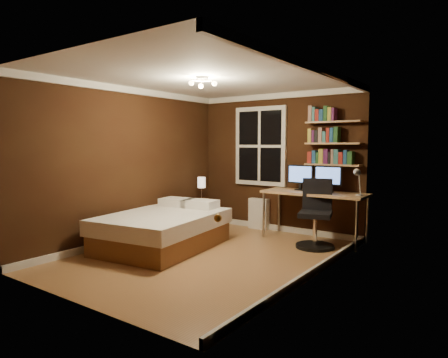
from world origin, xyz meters
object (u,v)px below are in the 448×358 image
Objects in this scene: nightstand at (202,214)px; bedside_lamp at (202,189)px; office_chair at (316,221)px; monitor_right at (328,179)px; desk_lamp at (358,182)px; desk at (314,196)px; radiator at (259,214)px; bed at (164,229)px; monitor_left at (300,178)px.

nightstand is 0.48m from bedside_lamp.
monitor_right is at bearing 73.97° from office_chair.
desk is at bearing 170.36° from desk_lamp.
radiator is 2.10m from desk_lamp.
monitor_right is (2.34, 0.37, 0.28)m from bedside_lamp.
bed reaches higher than radiator.
monitor_left is at bearing 11.33° from bedside_lamp.
bedside_lamp is at bearing 0.00° from nightstand.
monitor_right is (0.49, 0.00, 0.00)m from monitor_left.
desk_lamp reaches higher than radiator.
nightstand is 2.22m from desk.
bedside_lamp is at bearing -168.67° from monitor_left.
desk is at bearing -11.03° from radiator.
nightstand is 1.20× the size of desk_lamp.
monitor_right is at bearing 158.95° from desk_lamp.
desk is at bearing -16.29° from monitor_left.
monitor_left reaches higher than nightstand.
bed is 4.89× the size of bedside_lamp.
bedside_lamp is at bearing 98.85° from bed.
radiator is (0.51, 2.01, 0.00)m from bed.
office_chair is (0.20, -0.40, -0.34)m from desk.
desk is at bearing 7.61° from bedside_lamp.
radiator is (0.96, 0.52, -0.46)m from bedside_lamp.
nightstand is at bearing -170.99° from monitor_right.
bed is 1.56m from nightstand.
radiator is 1.30× the size of desk_lamp.
office_chair is (1.89, 1.38, 0.12)m from bed.
bed is 2.45m from monitor_left.
bedside_lamp is 0.99× the size of desk_lamp.
monitor_left is 0.92m from office_chair.
monitor_left is at bearing 24.74° from nightstand.
bed is 4.66× the size of monitor_left.
office_chair is (1.39, -0.63, 0.12)m from radiator.
nightstand is 1.16× the size of monitor_left.
nightstand is 2.04m from monitor_left.
monitor_right is (1.38, -0.15, 0.74)m from radiator.
monitor_left is (1.40, 1.86, 0.74)m from bed.
desk_lamp reaches higher than bed.
bed is 2.76m from monitor_right.
monitor_left and monitor_right have the same top height.
monitor_right is 0.59m from desk_lamp.
bedside_lamp is 1.18m from radiator.
bed is at bearing -135.44° from monitor_right.
monitor_left is (1.85, 0.37, 0.76)m from nightstand.
office_chair is at bearing -153.72° from desk_lamp.
bedside_lamp is at bearing -170.99° from monitor_right.
monitor_right is 0.78m from office_chair.
desk_lamp is 0.87m from office_chair.
monitor_right reaches higher than bedside_lamp.
radiator is 1.17m from monitor_left.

